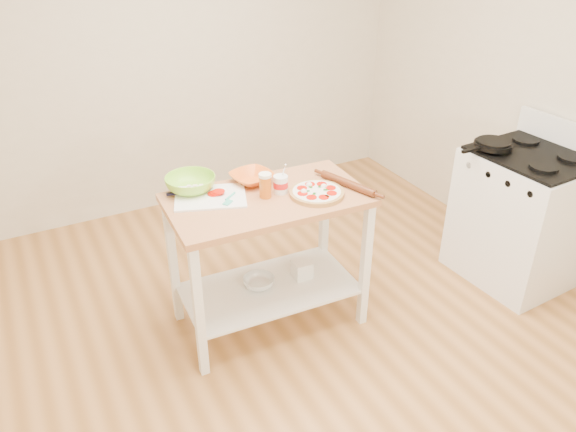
# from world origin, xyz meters

# --- Properties ---
(room_shell) EXTENTS (4.04, 4.54, 2.74)m
(room_shell) POSITION_xyz_m (0.00, 0.00, 1.35)
(room_shell) COLOR #B77D43
(room_shell) RESTS_ON ground
(prep_island) EXTENTS (1.18, 0.68, 0.90)m
(prep_island) POSITION_xyz_m (-0.09, 0.37, 0.65)
(prep_island) COLOR #BA7A4C
(prep_island) RESTS_ON ground
(gas_stove) EXTENTS (0.67, 0.78, 1.11)m
(gas_stove) POSITION_xyz_m (1.68, 0.03, 0.47)
(gas_stove) COLOR silver
(gas_stove) RESTS_ON ground
(skillet) EXTENTS (0.40, 0.25, 0.03)m
(skillet) POSITION_xyz_m (1.49, 0.22, 0.98)
(skillet) COLOR black
(skillet) RESTS_ON gas_stove
(pizza) EXTENTS (0.32, 0.32, 0.05)m
(pizza) POSITION_xyz_m (0.17, 0.26, 0.92)
(pizza) COLOR tan
(pizza) RESTS_ON prep_island
(cutting_board) EXTENTS (0.48, 0.42, 0.04)m
(cutting_board) POSITION_xyz_m (-0.39, 0.52, 0.91)
(cutting_board) COLOR white
(cutting_board) RESTS_ON prep_island
(spatula) EXTENTS (0.12, 0.13, 0.01)m
(spatula) POSITION_xyz_m (-0.31, 0.42, 0.92)
(spatula) COLOR #41C0A5
(spatula) RESTS_ON cutting_board
(knife) EXTENTS (0.27, 0.06, 0.01)m
(knife) POSITION_xyz_m (-0.51, 0.62, 0.92)
(knife) COLOR silver
(knife) RESTS_ON cutting_board
(orange_bowl) EXTENTS (0.29, 0.29, 0.06)m
(orange_bowl) POSITION_xyz_m (-0.09, 0.59, 0.93)
(orange_bowl) COLOR orange
(orange_bowl) RESTS_ON prep_island
(green_bowl) EXTENTS (0.36, 0.36, 0.09)m
(green_bowl) POSITION_xyz_m (-0.45, 0.65, 0.95)
(green_bowl) COLOR #8CD434
(green_bowl) RESTS_ON prep_island
(beer_pint) EXTENTS (0.07, 0.07, 0.15)m
(beer_pint) POSITION_xyz_m (-0.10, 0.38, 0.97)
(beer_pint) COLOR #C45C13
(beer_pint) RESTS_ON prep_island
(yogurt_tub) EXTENTS (0.09, 0.09, 0.18)m
(yogurt_tub) POSITION_xyz_m (0.00, 0.39, 0.95)
(yogurt_tub) COLOR white
(yogurt_tub) RESTS_ON prep_island
(rolling_pin) EXTENTS (0.16, 0.39, 0.05)m
(rolling_pin) POSITION_xyz_m (0.38, 0.26, 0.92)
(rolling_pin) COLOR #612E16
(rolling_pin) RESTS_ON prep_island
(shelf_glass_bowl) EXTENTS (0.21, 0.21, 0.06)m
(shelf_glass_bowl) POSITION_xyz_m (-0.15, 0.41, 0.29)
(shelf_glass_bowl) COLOR silver
(shelf_glass_bowl) RESTS_ON prep_island
(shelf_bin) EXTENTS (0.12, 0.12, 0.11)m
(shelf_bin) POSITION_xyz_m (0.15, 0.38, 0.32)
(shelf_bin) COLOR white
(shelf_bin) RESTS_ON prep_island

